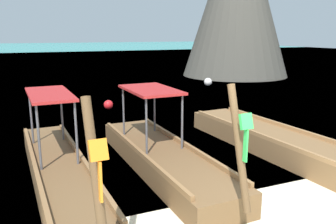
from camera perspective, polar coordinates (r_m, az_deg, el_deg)
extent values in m
plane|color=teal|center=(65.49, -20.54, 9.39)|extent=(120.00, 120.00, 0.00)
cube|color=brown|center=(7.64, -17.54, -10.09)|extent=(1.31, 6.29, 0.52)
cube|color=brown|center=(7.49, -21.34, -8.32)|extent=(0.34, 5.75, 0.10)
cube|color=brown|center=(7.60, -14.12, -7.50)|extent=(0.34, 5.75, 0.10)
cylinder|color=brown|center=(4.15, -11.83, -11.46)|extent=(0.16, 0.82, 1.96)
cube|color=orange|center=(3.83, -11.55, -6.23)|extent=(0.21, 0.15, 0.25)
cube|color=orange|center=(3.94, -11.23, -11.29)|extent=(0.03, 0.08, 0.48)
cylinder|color=#4C4C51|center=(7.16, -20.73, -4.06)|extent=(0.05, 0.05, 1.33)
cylinder|color=#4C4C51|center=(7.24, -15.03, -3.46)|extent=(0.05, 0.05, 1.33)
cylinder|color=#4C4C51|center=(8.97, -21.83, -0.81)|extent=(0.05, 0.05, 1.33)
cylinder|color=#4C4C51|center=(9.04, -17.27, -0.36)|extent=(0.05, 0.05, 1.33)
cube|color=#AD2323|center=(7.95, -19.16, 2.84)|extent=(0.97, 2.11, 0.06)
cube|color=brown|center=(8.20, -0.94, -7.90)|extent=(1.46, 5.63, 0.50)
cube|color=brown|center=(7.89, -4.95, -6.49)|extent=(0.25, 5.14, 0.10)
cube|color=brown|center=(8.35, 2.82, -5.35)|extent=(0.25, 5.14, 0.10)
cylinder|color=brown|center=(5.41, 11.76, -5.85)|extent=(0.14, 0.68, 1.94)
cube|color=green|center=(5.18, 12.87, -1.54)|extent=(0.20, 0.13, 0.25)
cube|color=green|center=(5.27, 12.80, -5.51)|extent=(0.03, 0.08, 0.50)
cylinder|color=#4C4C51|center=(7.64, -3.61, -2.43)|extent=(0.05, 0.05, 1.29)
cylinder|color=#4C4C51|center=(7.99, 2.37, -1.72)|extent=(0.05, 0.05, 1.29)
cylinder|color=#4C4C51|center=(9.18, -7.42, 0.11)|extent=(0.05, 0.05, 1.29)
cylinder|color=#4C4C51|center=(9.47, -2.26, 0.61)|extent=(0.05, 0.05, 1.29)
cube|color=#AD2323|center=(8.42, -2.92, 3.73)|extent=(1.15, 1.91, 0.06)
cube|color=brown|center=(9.70, 18.05, -5.12)|extent=(1.75, 6.73, 0.53)
cube|color=#9F7246|center=(9.20, 15.42, -3.87)|extent=(0.48, 6.12, 0.10)
cube|color=#9F7246|center=(10.05, 20.70, -2.82)|extent=(0.48, 6.12, 0.10)
cone|color=#4E4B43|center=(29.34, 15.12, 12.13)|extent=(3.37, 3.37, 5.94)
sphere|color=red|center=(14.80, -9.90, 1.19)|extent=(0.40, 0.40, 0.40)
sphere|color=white|center=(21.28, 6.69, 4.99)|extent=(0.50, 0.50, 0.50)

